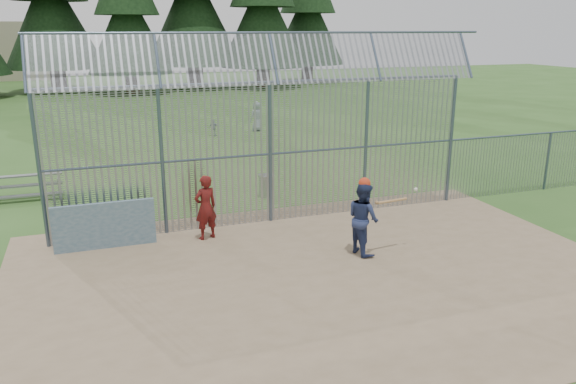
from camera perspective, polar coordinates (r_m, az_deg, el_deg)
name	(u,v)px	position (r m, az deg, el deg)	size (l,w,h in m)	color
ground	(316,268)	(13.32, 2.90, -7.68)	(120.00, 120.00, 0.00)	#2D511E
dirt_infield	(325,276)	(12.90, 3.75, -8.48)	(14.00, 10.00, 0.02)	#756047
dugout_wall	(105,225)	(14.92, -18.13, -3.25)	(2.50, 0.12, 1.20)	#38566B
batter	(363,218)	(13.90, 7.65, -2.66)	(0.88, 0.69, 1.82)	navy
onlooker	(206,207)	(14.88, -8.37, -1.55)	(0.63, 0.42, 1.73)	maroon
bg_kid_standing	(257,116)	(30.58, -3.19, 7.68)	(0.79, 0.51, 1.61)	slate
bg_kid_seated	(214,128)	(29.47, -7.55, 6.48)	(0.50, 0.21, 0.85)	slate
batting_gear	(370,186)	(13.69, 8.30, 0.59)	(1.51, 0.38, 0.66)	red
trash_can	(267,185)	(18.64, -2.20, 0.67)	(0.56, 0.56, 0.82)	gray
bleacher	(13,188)	(20.33, -26.13, 0.40)	(3.00, 0.95, 0.72)	gray
backstop_fence	(330,138)	(16.32, 4.33, 5.51)	(20.09, 0.81, 5.30)	#47566B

